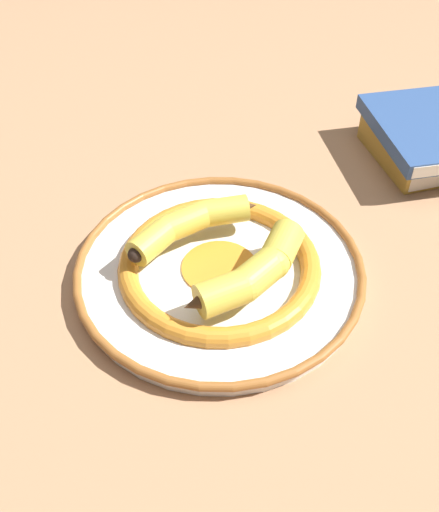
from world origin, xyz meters
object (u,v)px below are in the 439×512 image
(banana_b, at_px, (191,223))
(book_stack, at_px, (426,139))
(decorative_bowl, at_px, (220,269))
(banana_a, at_px, (253,273))

(banana_b, bearing_deg, book_stack, 178.14)
(decorative_bowl, height_order, banana_b, banana_b)
(banana_b, xyz_separation_m, book_stack, (0.19, 0.34, -0.01))
(decorative_bowl, height_order, banana_a, banana_a)
(decorative_bowl, relative_size, banana_b, 2.09)
(decorative_bowl, relative_size, banana_a, 1.92)
(banana_a, height_order, book_stack, banana_a)
(decorative_bowl, distance_m, book_stack, 0.39)
(banana_a, xyz_separation_m, book_stack, (0.09, 0.38, -0.02))
(decorative_bowl, distance_m, banana_a, 0.07)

